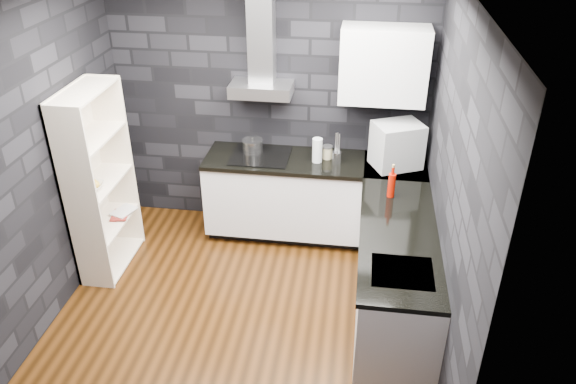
% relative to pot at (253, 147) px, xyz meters
% --- Properties ---
extents(ground, '(3.20, 3.20, 0.00)m').
position_rel_pot_xyz_m(ground, '(0.14, -1.36, -0.97)').
color(ground, '#40210B').
extents(wall_back, '(3.20, 0.05, 2.70)m').
position_rel_pot_xyz_m(wall_back, '(0.14, 0.26, 0.38)').
color(wall_back, black).
rests_on(wall_back, ground).
extents(wall_front, '(3.20, 0.05, 2.70)m').
position_rel_pot_xyz_m(wall_front, '(0.14, -2.99, 0.38)').
color(wall_front, black).
rests_on(wall_front, ground).
extents(wall_left, '(0.05, 3.20, 2.70)m').
position_rel_pot_xyz_m(wall_left, '(-1.48, -1.36, 0.38)').
color(wall_left, black).
rests_on(wall_left, ground).
extents(wall_right, '(0.05, 3.20, 2.70)m').
position_rel_pot_xyz_m(wall_right, '(1.77, -1.36, 0.38)').
color(wall_right, black).
rests_on(wall_right, ground).
extents(toekick_back, '(2.18, 0.50, 0.10)m').
position_rel_pot_xyz_m(toekick_back, '(0.64, -0.02, -0.92)').
color(toekick_back, black).
rests_on(toekick_back, ground).
extents(toekick_right, '(0.50, 1.78, 0.10)m').
position_rel_pot_xyz_m(toekick_right, '(1.48, -1.26, -0.92)').
color(toekick_right, black).
rests_on(toekick_right, ground).
extents(counter_back_cab, '(2.20, 0.60, 0.76)m').
position_rel_pot_xyz_m(counter_back_cab, '(0.64, -0.06, -0.49)').
color(counter_back_cab, white).
rests_on(counter_back_cab, ground).
extents(counter_right_cab, '(0.60, 1.80, 0.76)m').
position_rel_pot_xyz_m(counter_right_cab, '(1.44, -1.26, -0.49)').
color(counter_right_cab, white).
rests_on(counter_right_cab, ground).
extents(counter_back_top, '(2.20, 0.62, 0.04)m').
position_rel_pot_xyz_m(counter_back_top, '(0.64, -0.07, -0.09)').
color(counter_back_top, black).
rests_on(counter_back_top, counter_back_cab).
extents(counter_right_top, '(0.62, 1.80, 0.04)m').
position_rel_pot_xyz_m(counter_right_top, '(1.43, -1.26, -0.09)').
color(counter_right_top, black).
rests_on(counter_right_top, counter_right_cab).
extents(counter_corner_top, '(0.62, 0.62, 0.04)m').
position_rel_pot_xyz_m(counter_corner_top, '(1.44, -0.06, -0.09)').
color(counter_corner_top, black).
rests_on(counter_corner_top, counter_right_cab).
extents(hood_body, '(0.60, 0.34, 0.12)m').
position_rel_pot_xyz_m(hood_body, '(0.09, 0.07, 0.59)').
color(hood_body, '#B1B1B6').
rests_on(hood_body, wall_back).
extents(hood_chimney, '(0.24, 0.20, 0.90)m').
position_rel_pot_xyz_m(hood_chimney, '(0.09, 0.14, 1.10)').
color(hood_chimney, '#B1B1B6').
rests_on(hood_chimney, hood_body).
extents(upper_cabinet, '(0.80, 0.35, 0.70)m').
position_rel_pot_xyz_m(upper_cabinet, '(1.24, 0.06, 0.88)').
color(upper_cabinet, silver).
rests_on(upper_cabinet, wall_back).
extents(cooktop, '(0.58, 0.50, 0.01)m').
position_rel_pot_xyz_m(cooktop, '(0.09, -0.06, -0.07)').
color(cooktop, black).
rests_on(cooktop, counter_back_top).
extents(sink_rim, '(0.44, 0.40, 0.01)m').
position_rel_pot_xyz_m(sink_rim, '(1.44, -1.76, -0.08)').
color(sink_rim, '#B1B1B6').
rests_on(sink_rim, counter_right_top).
extents(pot, '(0.20, 0.20, 0.12)m').
position_rel_pot_xyz_m(pot, '(0.00, 0.00, 0.00)').
color(pot, '#B5B6BA').
rests_on(pot, cooktop).
extents(glass_vase, '(0.11, 0.11, 0.24)m').
position_rel_pot_xyz_m(glass_vase, '(0.67, -0.10, 0.05)').
color(glass_vase, silver).
rests_on(glass_vase, counter_back_top).
extents(storage_jar, '(0.12, 0.12, 0.12)m').
position_rel_pot_xyz_m(storage_jar, '(0.76, -0.01, -0.01)').
color(storage_jar, tan).
rests_on(storage_jar, counter_back_top).
extents(utensil_crock, '(0.11, 0.11, 0.12)m').
position_rel_pot_xyz_m(utensil_crock, '(0.86, -0.10, -0.01)').
color(utensil_crock, '#B5B6BA').
rests_on(utensil_crock, counter_back_top).
extents(appliance_garage, '(0.54, 0.49, 0.44)m').
position_rel_pot_xyz_m(appliance_garage, '(1.42, -0.09, 0.15)').
color(appliance_garage, '#A7AAAE').
rests_on(appliance_garage, counter_back_top).
extents(red_bottle, '(0.07, 0.07, 0.22)m').
position_rel_pot_xyz_m(red_bottle, '(1.37, -0.69, 0.04)').
color(red_bottle, '#A81102').
rests_on(red_bottle, counter_right_top).
extents(bookshelf, '(0.41, 0.83, 1.80)m').
position_rel_pot_xyz_m(bookshelf, '(-1.28, -0.81, -0.07)').
color(bookshelf, '#F4E4CC').
rests_on(bookshelf, ground).
extents(fruit_bowl, '(0.21, 0.21, 0.05)m').
position_rel_pot_xyz_m(fruit_bowl, '(-1.28, -0.94, -0.04)').
color(fruit_bowl, silver).
rests_on(fruit_bowl, bookshelf).
extents(book_red, '(0.16, 0.05, 0.22)m').
position_rel_pot_xyz_m(book_red, '(-1.28, -0.70, -0.40)').
color(book_red, maroon).
rests_on(book_red, bookshelf).
extents(book_second, '(0.17, 0.08, 0.24)m').
position_rel_pot_xyz_m(book_second, '(-1.27, -0.60, -0.38)').
color(book_second, '#B2B2B2').
rests_on(book_second, bookshelf).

